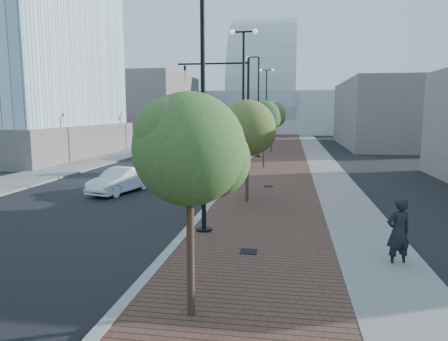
# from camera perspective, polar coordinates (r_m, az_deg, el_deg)

# --- Properties ---
(sidewalk) EXTENTS (7.00, 140.00, 0.12)m
(sidewalk) POSITION_cam_1_polar(r_m,az_deg,el_deg) (44.12, 9.07, 2.58)
(sidewalk) COLOR #4C2D23
(sidewalk) RESTS_ON ground
(concrete_strip) EXTENTS (2.40, 140.00, 0.13)m
(concrete_strip) POSITION_cam_1_polar(r_m,az_deg,el_deg) (44.20, 12.58, 2.50)
(concrete_strip) COLOR slate
(concrete_strip) RESTS_ON ground
(curb) EXTENTS (0.30, 140.00, 0.14)m
(curb) POSITION_cam_1_polar(r_m,az_deg,el_deg) (44.27, 4.53, 2.69)
(curb) COLOR gray
(curb) RESTS_ON ground
(west_sidewalk) EXTENTS (4.00, 140.00, 0.12)m
(west_sidewalk) POSITION_cam_1_polar(r_m,az_deg,el_deg) (47.14, -11.44, 2.88)
(west_sidewalk) COLOR slate
(west_sidewalk) RESTS_ON ground
(white_sedan) EXTENTS (2.41, 4.25, 1.33)m
(white_sedan) POSITION_cam_1_polar(r_m,az_deg,el_deg) (22.66, -14.17, -1.34)
(white_sedan) COLOR silver
(white_sedan) RESTS_ON ground
(dark_car_mid) EXTENTS (2.94, 5.54, 1.48)m
(dark_car_mid) POSITION_cam_1_polar(r_m,az_deg,el_deg) (47.27, -3.87, 3.87)
(dark_car_mid) COLOR black
(dark_car_mid) RESTS_ON ground
(dark_car_far) EXTENTS (3.67, 5.68, 1.53)m
(dark_car_far) POSITION_cam_1_polar(r_m,az_deg,el_deg) (55.87, 0.92, 4.58)
(dark_car_far) COLOR black
(dark_car_far) RESTS_ON ground
(pedestrian) EXTENTS (0.85, 0.71, 2.00)m
(pedestrian) POSITION_cam_1_polar(r_m,az_deg,el_deg) (12.52, 22.97, -7.88)
(pedestrian) COLOR black
(pedestrian) RESTS_ON ground
(streetlight_1) EXTENTS (1.44, 0.56, 9.21)m
(streetlight_1) POSITION_cam_1_polar(r_m,az_deg,el_deg) (14.26, -3.36, 8.25)
(streetlight_1) COLOR black
(streetlight_1) RESTS_ON ground
(streetlight_2) EXTENTS (1.72, 0.56, 9.28)m
(streetlight_2) POSITION_cam_1_polar(r_m,az_deg,el_deg) (26.09, 2.68, 9.30)
(streetlight_2) COLOR black
(streetlight_2) RESTS_ON ground
(streetlight_3) EXTENTS (1.44, 0.56, 9.21)m
(streetlight_3) POSITION_cam_1_polar(r_m,az_deg,el_deg) (38.04, 4.59, 8.23)
(streetlight_3) COLOR black
(streetlight_3) RESTS_ON ground
(streetlight_4) EXTENTS (1.72, 0.56, 9.28)m
(streetlight_4) POSITION_cam_1_polar(r_m,az_deg,el_deg) (50.01, 5.86, 8.76)
(streetlight_4) COLOR black
(streetlight_4) RESTS_ON ground
(traffic_mast) EXTENTS (5.09, 0.20, 8.00)m
(traffic_mast) POSITION_cam_1_polar(r_m,az_deg,el_deg) (29.18, 1.59, 9.51)
(traffic_mast) COLOR black
(traffic_mast) RESTS_ON ground
(tree_0) EXTENTS (2.33, 2.27, 4.72)m
(tree_0) POSITION_cam_1_polar(r_m,az_deg,el_deg) (8.21, -4.47, 2.89)
(tree_0) COLOR #382619
(tree_0) RESTS_ON ground
(tree_1) EXTENTS (2.60, 2.59, 4.85)m
(tree_1) POSITION_cam_1_polar(r_m,az_deg,el_deg) (19.06, 3.39, 5.84)
(tree_1) COLOR #382619
(tree_1) RESTS_ON ground
(tree_2) EXTENTS (2.37, 2.31, 5.11)m
(tree_2) POSITION_cam_1_polar(r_m,az_deg,el_deg) (31.00, 5.68, 7.47)
(tree_2) COLOR #382619
(tree_2) RESTS_ON ground
(tree_3) EXTENTS (2.87, 2.87, 5.38)m
(tree_3) POSITION_cam_1_polar(r_m,az_deg,el_deg) (42.99, 6.69, 7.66)
(tree_3) COLOR #382619
(tree_3) RESTS_ON ground
(tower_podium) EXTENTS (19.00, 19.00, 3.00)m
(tower_podium) POSITION_cam_1_polar(r_m,az_deg,el_deg) (45.37, -28.31, 3.68)
(tower_podium) COLOR #615A58
(tower_podium) RESTS_ON ground
(convention_center) EXTENTS (50.00, 30.00, 50.00)m
(convention_center) POSITION_cam_1_polar(r_m,az_deg,el_deg) (89.11, 5.69, 9.28)
(convention_center) COLOR #A0A7A9
(convention_center) RESTS_ON ground
(commercial_block_nw) EXTENTS (14.00, 20.00, 10.00)m
(commercial_block_nw) POSITION_cam_1_polar(r_m,az_deg,el_deg) (68.13, -11.17, 8.65)
(commercial_block_nw) COLOR slate
(commercial_block_nw) RESTS_ON ground
(commercial_block_ne) EXTENTS (12.00, 22.00, 8.00)m
(commercial_block_ne) POSITION_cam_1_polar(r_m,az_deg,el_deg) (55.33, 22.37, 7.29)
(commercial_block_ne) COLOR #615A57
(commercial_block_ne) RESTS_ON ground
(utility_cover_1) EXTENTS (0.50, 0.50, 0.02)m
(utility_cover_1) POSITION_cam_1_polar(r_m,az_deg,el_deg) (12.69, 3.41, -11.13)
(utility_cover_1) COLOR black
(utility_cover_1) RESTS_ON sidewalk
(utility_cover_2) EXTENTS (0.50, 0.50, 0.02)m
(utility_cover_2) POSITION_cam_1_polar(r_m,az_deg,el_deg) (23.33, 6.16, -2.19)
(utility_cover_2) COLOR black
(utility_cover_2) RESTS_ON sidewalk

